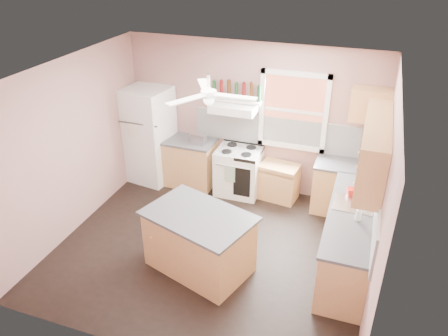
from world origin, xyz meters
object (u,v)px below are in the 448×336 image
(cart, at_px, (279,182))
(island, at_px, (199,243))
(stove, at_px, (239,171))
(toaster, at_px, (199,139))
(refrigerator, at_px, (150,135))

(cart, height_order, island, island)
(cart, bearing_deg, stove, -168.72)
(toaster, relative_size, cart, 0.42)
(refrigerator, relative_size, stove, 2.10)
(refrigerator, bearing_deg, stove, 9.30)
(stove, xyz_separation_m, cart, (0.74, 0.04, -0.10))
(stove, relative_size, cart, 1.30)
(refrigerator, distance_m, toaster, 1.00)
(stove, bearing_deg, cart, 2.64)
(toaster, height_order, stove, toaster)
(toaster, distance_m, island, 2.33)
(toaster, bearing_deg, stove, 11.18)
(stove, distance_m, cart, 0.74)
(stove, relative_size, island, 0.63)
(cart, bearing_deg, refrigerator, -170.12)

